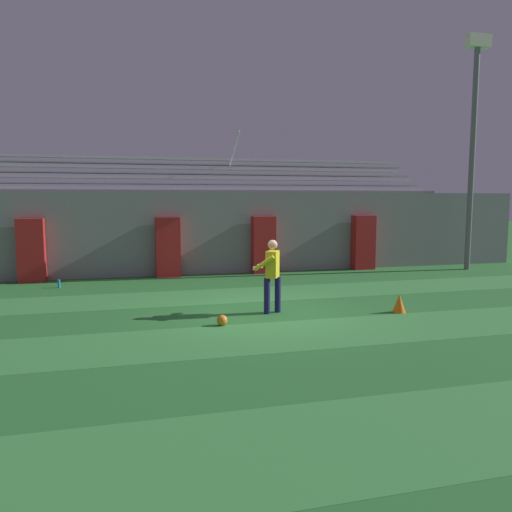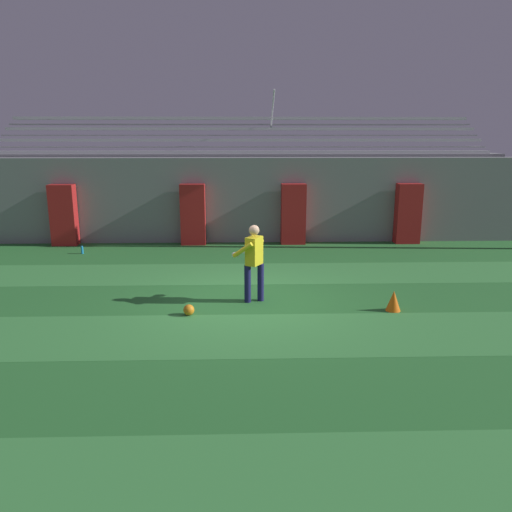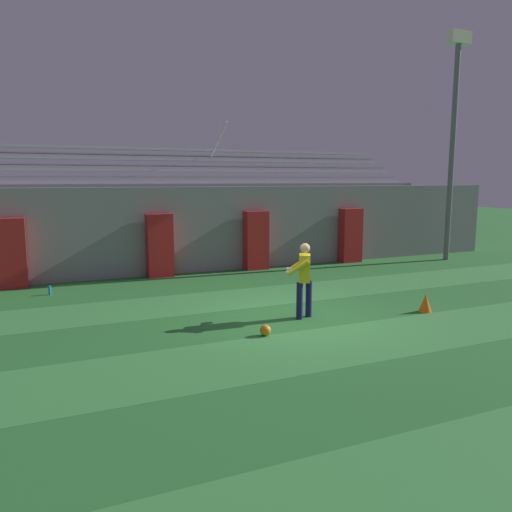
# 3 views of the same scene
# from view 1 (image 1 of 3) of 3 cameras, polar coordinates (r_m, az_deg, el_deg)

# --- Properties ---
(ground_plane) EXTENTS (80.00, 80.00, 0.00)m
(ground_plane) POSITION_cam_1_polar(r_m,az_deg,el_deg) (11.40, 0.89, -6.55)
(ground_plane) COLOR #286B2D
(turf_stripe_near) EXTENTS (28.00, 2.06, 0.01)m
(turf_stripe_near) POSITION_cam_1_polar(r_m,az_deg,el_deg) (6.14, 16.95, -18.67)
(turf_stripe_near) COLOR #38843D
(turf_stripe_near) RESTS_ON ground
(turf_stripe_mid) EXTENTS (28.00, 2.06, 0.01)m
(turf_stripe_mid) POSITION_cam_1_polar(r_m,az_deg,el_deg) (9.66, 3.91, -8.97)
(turf_stripe_mid) COLOR #38843D
(turf_stripe_mid) RESTS_ON ground
(turf_stripe_far) EXTENTS (28.00, 2.06, 0.01)m
(turf_stripe_far) POSITION_cam_1_polar(r_m,az_deg,el_deg) (13.53, -1.67, -4.45)
(turf_stripe_far) COLOR #38843D
(turf_stripe_far) RESTS_ON ground
(back_wall) EXTENTS (24.00, 0.60, 2.80)m
(back_wall) POSITION_cam_1_polar(r_m,az_deg,el_deg) (17.49, -4.83, 2.65)
(back_wall) COLOR gray
(back_wall) RESTS_ON ground
(padding_pillar_gate_left) EXTENTS (0.80, 0.44, 1.98)m
(padding_pillar_gate_left) POSITION_cam_1_polar(r_m,az_deg,el_deg) (16.78, -10.03, 1.00)
(padding_pillar_gate_left) COLOR #B21E1E
(padding_pillar_gate_left) RESTS_ON ground
(padding_pillar_gate_right) EXTENTS (0.80, 0.44, 1.98)m
(padding_pillar_gate_right) POSITION_cam_1_polar(r_m,az_deg,el_deg) (17.35, 0.86, 1.29)
(padding_pillar_gate_right) COLOR #B21E1E
(padding_pillar_gate_right) RESTS_ON ground
(padding_pillar_far_left) EXTENTS (0.80, 0.44, 1.98)m
(padding_pillar_far_left) POSITION_cam_1_polar(r_m,az_deg,el_deg) (16.97, -24.29, 0.58)
(padding_pillar_far_left) COLOR #B21E1E
(padding_pillar_far_left) RESTS_ON ground
(padding_pillar_far_right) EXTENTS (0.80, 0.44, 1.98)m
(padding_pillar_far_right) POSITION_cam_1_polar(r_m,az_deg,el_deg) (18.73, 12.16, 1.53)
(padding_pillar_far_right) COLOR #B21E1E
(padding_pillar_far_right) RESTS_ON ground
(bleacher_stand) EXTENTS (18.00, 3.35, 5.03)m
(bleacher_stand) POSITION_cam_1_polar(r_m,az_deg,el_deg) (19.45, -5.84, 3.33)
(bleacher_stand) COLOR gray
(bleacher_stand) RESTS_ON ground
(floodlight_pole) EXTENTS (0.90, 0.36, 8.29)m
(floodlight_pole) POSITION_cam_1_polar(r_m,az_deg,el_deg) (19.95, 23.62, 13.61)
(floodlight_pole) COLOR slate
(floodlight_pole) RESTS_ON ground
(goalkeeper) EXTENTS (0.71, 0.73, 1.67)m
(goalkeeper) POSITION_cam_1_polar(r_m,az_deg,el_deg) (11.27, 1.81, -1.77)
(goalkeeper) COLOR #19194C
(goalkeeper) RESTS_ON ground
(soccer_ball) EXTENTS (0.22, 0.22, 0.22)m
(soccer_ball) POSITION_cam_1_polar(r_m,az_deg,el_deg) (10.33, -3.90, -7.33)
(soccer_ball) COLOR orange
(soccer_ball) RESTS_ON ground
(traffic_cone) EXTENTS (0.30, 0.30, 0.42)m
(traffic_cone) POSITION_cam_1_polar(r_m,az_deg,el_deg) (11.91, 16.05, -5.22)
(traffic_cone) COLOR orange
(traffic_cone) RESTS_ON ground
(water_bottle) EXTENTS (0.07, 0.07, 0.24)m
(water_bottle) POSITION_cam_1_polar(r_m,az_deg,el_deg) (15.67, -21.58, -2.96)
(water_bottle) COLOR #1E8CD8
(water_bottle) RESTS_ON ground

